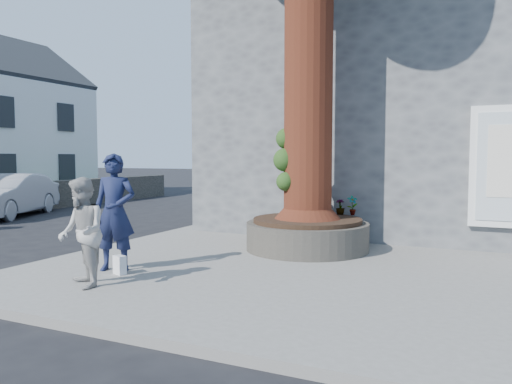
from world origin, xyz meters
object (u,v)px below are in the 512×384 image
at_px(planter, 307,234).
at_px(car_silver, 9,195).
at_px(woman, 82,232).
at_px(man, 115,212).

bearing_deg(planter, car_silver, 169.43).
xyz_separation_m(planter, car_silver, (-10.51, 1.96, 0.26)).
relative_size(woman, car_silver, 0.36).
bearing_deg(man, car_silver, 131.95).
xyz_separation_m(man, woman, (0.27, -0.97, -0.16)).
bearing_deg(planter, woman, -115.81).
bearing_deg(man, planter, 35.41).
relative_size(planter, woman, 1.55).
relative_size(planter, car_silver, 0.56).
bearing_deg(woman, man, 140.99).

